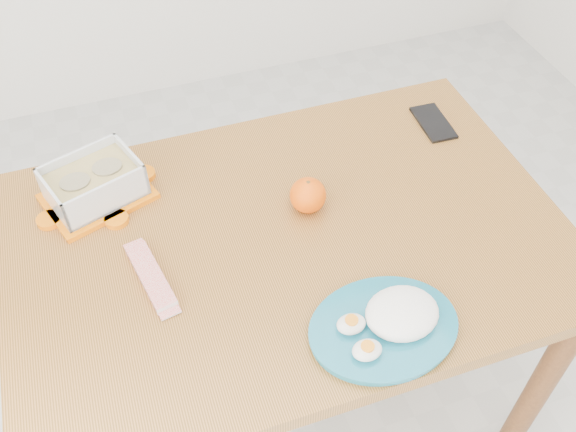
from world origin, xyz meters
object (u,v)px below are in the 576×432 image
object	(u,v)px
dining_table	(288,263)
rice_plate	(390,322)
food_container	(94,184)
orange_fruit	(308,195)
smartphone	(433,123)

from	to	relation	value
dining_table	rice_plate	bearing A→B (deg)	-70.21
dining_table	food_container	size ratio (longest dim) A/B	4.49
dining_table	food_container	world-z (taller)	food_container
dining_table	orange_fruit	xyz separation A→B (m)	(0.07, 0.06, 0.14)
food_container	orange_fruit	bearing A→B (deg)	-41.52
smartphone	food_container	bearing A→B (deg)	-177.92
dining_table	rice_plate	xyz separation A→B (m)	(0.10, -0.29, 0.12)
food_container	smartphone	bearing A→B (deg)	-19.64
dining_table	food_container	xyz separation A→B (m)	(-0.37, 0.25, 0.15)
food_container	orange_fruit	world-z (taller)	food_container
dining_table	food_container	distance (m)	0.47
food_container	orange_fruit	size ratio (longest dim) A/B	3.32
food_container	orange_fruit	distance (m)	0.48
dining_table	orange_fruit	size ratio (longest dim) A/B	14.89
rice_plate	smartphone	distance (m)	0.64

